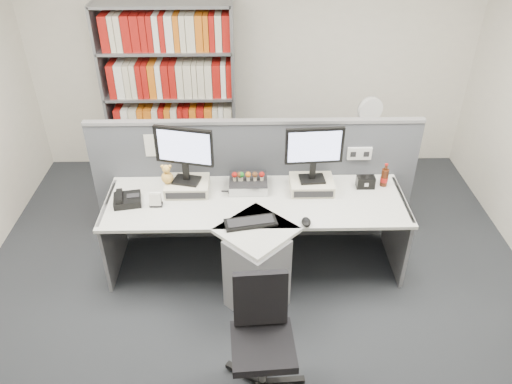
{
  "coord_description": "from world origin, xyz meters",
  "views": [
    {
      "loc": [
        -0.07,
        -2.74,
        3.19
      ],
      "look_at": [
        0.0,
        0.65,
        0.92
      ],
      "focal_mm": 35.28,
      "sensor_mm": 36.0,
      "label": 1
    }
  ],
  "objects_px": {
    "monitor_right": "(314,150)",
    "desktop_pc": "(248,184)",
    "mouse": "(306,222)",
    "cola_bottle": "(384,177)",
    "monitor_left": "(184,150)",
    "keyboard": "(251,222)",
    "shelving_unit": "(171,98)",
    "desk_fan": "(370,113)",
    "filing_cabinet": "(362,166)",
    "desk_calendar": "(156,200)",
    "office_chair": "(262,334)",
    "speaker": "(365,182)",
    "desk_phone": "(127,199)",
    "desk": "(256,241)"
  },
  "relations": [
    {
      "from": "monitor_right",
      "to": "desktop_pc",
      "type": "height_order",
      "value": "monitor_right"
    },
    {
      "from": "mouse",
      "to": "cola_bottle",
      "type": "xyz_separation_m",
      "value": [
        0.76,
        0.56,
        0.06
      ]
    },
    {
      "from": "monitor_left",
      "to": "keyboard",
      "type": "height_order",
      "value": "monitor_left"
    },
    {
      "from": "monitor_left",
      "to": "shelving_unit",
      "type": "height_order",
      "value": "shelving_unit"
    },
    {
      "from": "cola_bottle",
      "to": "desk_fan",
      "type": "height_order",
      "value": "desk_fan"
    },
    {
      "from": "desktop_pc",
      "to": "filing_cabinet",
      "type": "relative_size",
      "value": 0.48
    },
    {
      "from": "desktop_pc",
      "to": "cola_bottle",
      "type": "height_order",
      "value": "cola_bottle"
    },
    {
      "from": "desk_calendar",
      "to": "filing_cabinet",
      "type": "xyz_separation_m",
      "value": [
        2.05,
        1.24,
        -0.42
      ]
    },
    {
      "from": "desk_calendar",
      "to": "office_chair",
      "type": "relative_size",
      "value": 0.14
    },
    {
      "from": "monitor_left",
      "to": "cola_bottle",
      "type": "height_order",
      "value": "monitor_left"
    },
    {
      "from": "cola_bottle",
      "to": "office_chair",
      "type": "xyz_separation_m",
      "value": [
        -1.14,
        -1.47,
        -0.32
      ]
    },
    {
      "from": "keyboard",
      "to": "shelving_unit",
      "type": "xyz_separation_m",
      "value": [
        -0.85,
        1.95,
        0.24
      ]
    },
    {
      "from": "monitor_right",
      "to": "mouse",
      "type": "distance_m",
      "value": 0.64
    },
    {
      "from": "desk_calendar",
      "to": "speaker",
      "type": "height_order",
      "value": "desk_calendar"
    },
    {
      "from": "shelving_unit",
      "to": "desk_calendar",
      "type": "bearing_deg",
      "value": -88.16
    },
    {
      "from": "filing_cabinet",
      "to": "desk_phone",
      "type": "bearing_deg",
      "value": -152.56
    },
    {
      "from": "mouse",
      "to": "office_chair",
      "type": "xyz_separation_m",
      "value": [
        -0.38,
        -0.91,
        -0.26
      ]
    },
    {
      "from": "filing_cabinet",
      "to": "office_chair",
      "type": "relative_size",
      "value": 0.78
    },
    {
      "from": "desk_phone",
      "to": "office_chair",
      "type": "distance_m",
      "value": 1.69
    },
    {
      "from": "monitor_left",
      "to": "desktop_pc",
      "type": "height_order",
      "value": "monitor_left"
    },
    {
      "from": "monitor_left",
      "to": "desk_calendar",
      "type": "distance_m",
      "value": 0.48
    },
    {
      "from": "office_chair",
      "to": "desktop_pc",
      "type": "bearing_deg",
      "value": 93.16
    },
    {
      "from": "speaker",
      "to": "office_chair",
      "type": "distance_m",
      "value": 1.76
    },
    {
      "from": "speaker",
      "to": "shelving_unit",
      "type": "height_order",
      "value": "shelving_unit"
    },
    {
      "from": "shelving_unit",
      "to": "mouse",
      "type": "bearing_deg",
      "value": -56.57
    },
    {
      "from": "desk",
      "to": "office_chair",
      "type": "height_order",
      "value": "office_chair"
    },
    {
      "from": "mouse",
      "to": "shelving_unit",
      "type": "bearing_deg",
      "value": 123.43
    },
    {
      "from": "monitor_right",
      "to": "office_chair",
      "type": "height_order",
      "value": "monitor_right"
    },
    {
      "from": "monitor_left",
      "to": "shelving_unit",
      "type": "bearing_deg",
      "value": 101.57
    },
    {
      "from": "desk",
      "to": "keyboard",
      "type": "relative_size",
      "value": 5.87
    },
    {
      "from": "desk",
      "to": "desktop_pc",
      "type": "xyz_separation_m",
      "value": [
        -0.06,
        0.42,
        0.31
      ]
    },
    {
      "from": "desktop_pc",
      "to": "desk_phone",
      "type": "height_order",
      "value": "desk_phone"
    },
    {
      "from": "monitor_left",
      "to": "filing_cabinet",
      "type": "height_order",
      "value": "monitor_left"
    },
    {
      "from": "desk_fan",
      "to": "cola_bottle",
      "type": "bearing_deg",
      "value": -92.63
    },
    {
      "from": "desk_calendar",
      "to": "shelving_unit",
      "type": "height_order",
      "value": "shelving_unit"
    },
    {
      "from": "monitor_right",
      "to": "desk_calendar",
      "type": "xyz_separation_m",
      "value": [
        -1.35,
        -0.22,
        -0.35
      ]
    },
    {
      "from": "desk_calendar",
      "to": "shelving_unit",
      "type": "distance_m",
      "value": 1.7
    },
    {
      "from": "monitor_right",
      "to": "cola_bottle",
      "type": "height_order",
      "value": "monitor_right"
    },
    {
      "from": "cola_bottle",
      "to": "shelving_unit",
      "type": "relative_size",
      "value": 0.11
    },
    {
      "from": "desk_phone",
      "to": "cola_bottle",
      "type": "relative_size",
      "value": 1.17
    },
    {
      "from": "keyboard",
      "to": "desk_fan",
      "type": "relative_size",
      "value": 0.96
    },
    {
      "from": "monitor_left",
      "to": "speaker",
      "type": "xyz_separation_m",
      "value": [
        1.58,
        0.03,
        -0.36
      ]
    },
    {
      "from": "monitor_left",
      "to": "speaker",
      "type": "relative_size",
      "value": 3.23
    },
    {
      "from": "desk_phone",
      "to": "desk_fan",
      "type": "xyz_separation_m",
      "value": [
        2.3,
        1.19,
        0.23
      ]
    },
    {
      "from": "shelving_unit",
      "to": "office_chair",
      "type": "xyz_separation_m",
      "value": [
        0.92,
        -2.88,
        -0.5
      ]
    },
    {
      "from": "monitor_left",
      "to": "office_chair",
      "type": "xyz_separation_m",
      "value": [
        0.62,
        -1.41,
        -0.65
      ]
    },
    {
      "from": "monitor_left",
      "to": "keyboard",
      "type": "xyz_separation_m",
      "value": [
        0.55,
        -0.49,
        -0.4
      ]
    },
    {
      "from": "desk_calendar",
      "to": "desk_fan",
      "type": "height_order",
      "value": "desk_fan"
    },
    {
      "from": "monitor_left",
      "to": "shelving_unit",
      "type": "distance_m",
      "value": 1.5
    },
    {
      "from": "desktop_pc",
      "to": "desk_calendar",
      "type": "xyz_separation_m",
      "value": [
        -0.78,
        -0.26,
        0.01
      ]
    }
  ]
}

